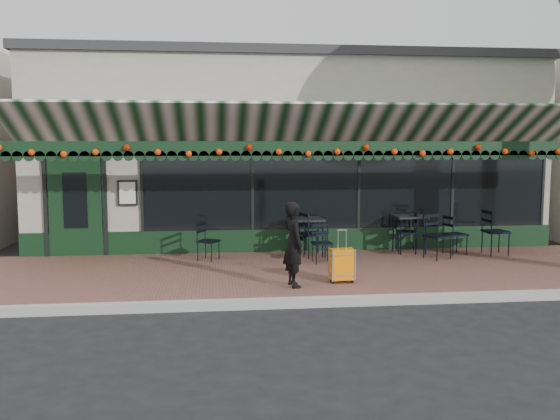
{
  "coord_description": "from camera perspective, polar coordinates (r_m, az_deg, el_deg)",
  "views": [
    {
      "loc": [
        -1.86,
        -9.05,
        2.55
      ],
      "look_at": [
        -0.66,
        1.6,
        1.35
      ],
      "focal_mm": 38.0,
      "sensor_mm": 36.0,
      "label": 1
    }
  ],
  "objects": [
    {
      "name": "chair_a_extra",
      "position": [
        13.71,
        20.05,
        -2.0
      ],
      "size": [
        0.51,
        0.51,
        0.99
      ],
      "primitive_type": null,
      "rotation": [
        0.0,
        0.0,
        1.62
      ],
      "color": "black",
      "rests_on": "sidewalk"
    },
    {
      "name": "chair_a_front",
      "position": [
        12.84,
        14.92,
        -2.48
      ],
      "size": [
        0.62,
        0.62,
        0.94
      ],
      "primitive_type": null,
      "rotation": [
        0.0,
        0.0,
        0.41
      ],
      "color": "black",
      "rests_on": "sidewalk"
    },
    {
      "name": "chair_b_front",
      "position": [
        12.01,
        4.07,
        -3.25
      ],
      "size": [
        0.42,
        0.42,
        0.78
      ],
      "primitive_type": null,
      "rotation": [
        0.0,
        0.0,
        0.09
      ],
      "color": "black",
      "rests_on": "sidewalk"
    },
    {
      "name": "sidewalk",
      "position": [
        11.48,
        3.04,
        -6.08
      ],
      "size": [
        18.0,
        4.0,
        0.15
      ],
      "primitive_type": "cube",
      "color": "brown",
      "rests_on": "ground"
    },
    {
      "name": "chair_solo",
      "position": [
        12.34,
        -6.91,
        -3.03
      ],
      "size": [
        0.53,
        0.53,
        0.78
      ],
      "primitive_type": null,
      "rotation": [
        0.0,
        0.0,
        1.06
      ],
      "color": "black",
      "rests_on": "sidewalk"
    },
    {
      "name": "cafe_table_a",
      "position": [
        13.41,
        12.36,
        -0.86
      ],
      "size": [
        0.67,
        0.67,
        0.83
      ],
      "color": "black",
      "rests_on": "sidewalk"
    },
    {
      "name": "chair_a_left",
      "position": [
        13.36,
        12.1,
        -2.13
      ],
      "size": [
        0.54,
        0.54,
        0.91
      ],
      "primitive_type": null,
      "rotation": [
        0.0,
        0.0,
        -1.8
      ],
      "color": "black",
      "rests_on": "sidewalk"
    },
    {
      "name": "suitcase",
      "position": [
        10.38,
        5.97,
        -5.28
      ],
      "size": [
        0.42,
        0.26,
        0.92
      ],
      "rotation": [
        0.0,
        0.0,
        0.1
      ],
      "color": "orange",
      "rests_on": "sidewalk"
    },
    {
      "name": "ground",
      "position": [
        9.59,
        5.04,
        -9.07
      ],
      "size": [
        80.0,
        80.0,
        0.0
      ],
      "primitive_type": "plane",
      "color": "black",
      "rests_on": "ground"
    },
    {
      "name": "chair_b_right",
      "position": [
        12.63,
        3.17,
        -2.35
      ],
      "size": [
        0.61,
        0.61,
        0.97
      ],
      "primitive_type": null,
      "rotation": [
        0.0,
        0.0,
        1.88
      ],
      "color": "black",
      "rests_on": "sidewalk"
    },
    {
      "name": "woman",
      "position": [
        9.97,
        1.34,
        -3.31
      ],
      "size": [
        0.43,
        0.58,
        1.44
      ],
      "primitive_type": "imported",
      "rotation": [
        0.0,
        0.0,
        1.74
      ],
      "color": "black",
      "rests_on": "sidewalk"
    },
    {
      "name": "curb",
      "position": [
        9.49,
        5.14,
        -8.76
      ],
      "size": [
        18.0,
        0.16,
        0.15
      ],
      "primitive_type": "cube",
      "color": "#9E9E99",
      "rests_on": "ground"
    },
    {
      "name": "cafe_table_b",
      "position": [
        12.75,
        2.71,
        -1.16
      ],
      "size": [
        0.66,
        0.66,
        0.81
      ],
      "color": "black",
      "rests_on": "sidewalk"
    },
    {
      "name": "chair_b_left",
      "position": [
        12.74,
        1.67,
        -2.71
      ],
      "size": [
        0.46,
        0.46,
        0.78
      ],
      "primitive_type": null,
      "rotation": [
        0.0,
        0.0,
        -1.79
      ],
      "color": "black",
      "rests_on": "sidewalk"
    },
    {
      "name": "chair_a_right",
      "position": [
        13.43,
        16.51,
        -2.3
      ],
      "size": [
        0.52,
        0.52,
        0.86
      ],
      "primitive_type": null,
      "rotation": [
        0.0,
        0.0,
        1.8
      ],
      "color": "black",
      "rests_on": "sidewalk"
    },
    {
      "name": "restaurant_building",
      "position": [
        16.99,
        -0.17,
        5.45
      ],
      "size": [
        12.0,
        9.6,
        4.5
      ],
      "color": "gray",
      "rests_on": "ground"
    }
  ]
}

